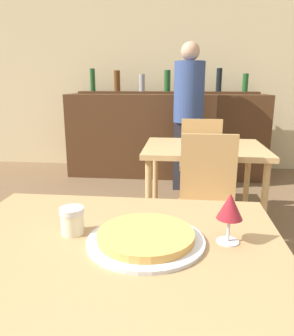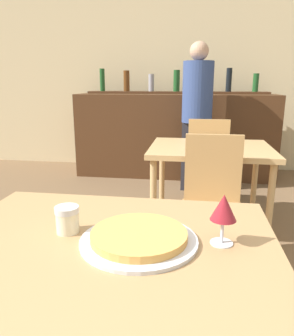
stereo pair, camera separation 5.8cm
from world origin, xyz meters
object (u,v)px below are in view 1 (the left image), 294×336
cheese_shaker (72,220)px  chair_far_side_front (208,195)px  person_standing (188,113)px  pizza_tray (146,238)px  wine_glass (230,208)px  chair_far_side_back (200,158)px

cheese_shaker → chair_far_side_front: bearing=64.8°
cheese_shaker → person_standing: (0.42, 2.84, 0.10)m
chair_far_side_front → person_standing: size_ratio=0.54×
pizza_tray → wine_glass: 0.27m
chair_far_side_back → person_standing: size_ratio=0.54×
pizza_tray → person_standing: (0.18, 2.87, 0.13)m
chair_far_side_front → cheese_shaker: chair_far_side_front is taller
chair_far_side_front → pizza_tray: size_ratio=2.48×
chair_far_side_front → pizza_tray: chair_far_side_front is taller
pizza_tray → wine_glass: (0.25, 0.03, 0.10)m
chair_far_side_back → chair_far_side_front: bearing=90.0°
cheese_shaker → person_standing: bearing=81.5°
chair_far_side_back → cheese_shaker: size_ratio=10.19×
chair_far_side_back → pizza_tray: size_ratio=2.48×
pizza_tray → wine_glass: wine_glass is taller
chair_far_side_front → wine_glass: (-0.04, -1.15, 0.36)m
chair_far_side_back → cheese_shaker: 2.32m
chair_far_side_front → chair_far_side_back: bearing=90.0°
cheese_shaker → wine_glass: wine_glass is taller
pizza_tray → chair_far_side_front: bearing=76.1°
chair_far_side_back → pizza_tray: bearing=82.7°
cheese_shaker → person_standing: 2.87m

